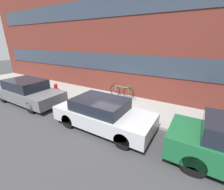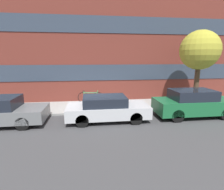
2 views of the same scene
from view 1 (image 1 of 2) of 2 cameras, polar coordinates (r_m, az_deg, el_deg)
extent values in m
plane|color=#38383A|center=(7.55, -2.43, -7.22)|extent=(56.00, 56.00, 0.00)
cube|color=gray|center=(8.60, 2.66, -3.25)|extent=(28.00, 2.77, 0.11)
cube|color=maroon|center=(9.66, 9.08, 27.96)|extent=(28.00, 0.90, 9.65)
cube|color=#2D3847|center=(9.23, 7.01, 11.58)|extent=(25.76, 0.04, 1.10)
cube|color=#2D3847|center=(9.31, 7.97, 31.32)|extent=(25.76, 0.04, 1.10)
cube|color=slate|center=(9.97, -29.06, 0.33)|extent=(4.46, 1.76, 0.59)
cube|color=black|center=(9.98, -30.12, 3.55)|extent=(2.32, 1.55, 0.53)
cylinder|color=black|center=(9.34, -20.37, -1.00)|extent=(0.60, 0.18, 0.60)
cylinder|color=black|center=(8.54, -28.50, -4.21)|extent=(0.60, 0.18, 0.60)
cylinder|color=black|center=(11.56, -29.10, 1.62)|extent=(0.60, 0.18, 0.60)
cylinder|color=black|center=(10.93, -36.08, -0.72)|extent=(0.60, 0.18, 0.60)
cube|color=#B2B5BA|center=(6.24, -3.17, -8.09)|extent=(4.10, 1.74, 0.58)
cube|color=black|center=(6.10, -4.54, -3.45)|extent=(2.13, 1.53, 0.45)
cylinder|color=black|center=(6.45, 10.41, -9.60)|extent=(0.61, 0.18, 0.61)
cylinder|color=black|center=(5.24, 3.95, -17.00)|extent=(0.61, 0.18, 0.61)
cylinder|color=black|center=(7.58, -7.83, -4.73)|extent=(0.61, 0.18, 0.61)
cylinder|color=black|center=(6.59, -16.38, -9.45)|extent=(0.61, 0.18, 0.61)
cylinder|color=black|center=(6.14, 29.56, -13.54)|extent=(0.66, 0.18, 0.66)
cylinder|color=black|center=(4.92, 28.58, -22.39)|extent=(0.66, 0.18, 0.66)
cylinder|color=red|center=(10.73, -20.34, 0.71)|extent=(0.32, 0.32, 0.04)
cylinder|color=red|center=(10.65, -20.51, 2.06)|extent=(0.22, 0.22, 0.49)
sphere|color=red|center=(10.57, -20.70, 3.57)|extent=(0.23, 0.23, 0.23)
cylinder|color=red|center=(10.79, -21.21, 2.47)|extent=(0.18, 0.09, 0.09)
cylinder|color=red|center=(10.49, -19.86, 2.16)|extent=(0.18, 0.09, 0.09)
torus|color=black|center=(8.96, 6.40, 0.53)|extent=(0.74, 0.11, 0.74)
torus|color=black|center=(9.48, 1.15, 1.75)|extent=(0.74, 0.11, 0.74)
cylinder|color=#33723F|center=(9.11, 3.75, 3.13)|extent=(0.96, 0.15, 0.06)
cylinder|color=#33723F|center=(9.39, 1.41, 2.90)|extent=(0.06, 0.06, 0.42)
cylinder|color=#33723F|center=(8.91, 6.34, 1.82)|extent=(0.06, 0.06, 0.42)
ellipsoid|color=black|center=(9.32, 1.42, 4.30)|extent=(0.21, 0.10, 0.05)
cylinder|color=#33723F|center=(8.84, 6.39, 3.29)|extent=(0.09, 0.44, 0.05)
camera|label=2|loc=(5.63, -101.75, -7.54)|focal=28.00mm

